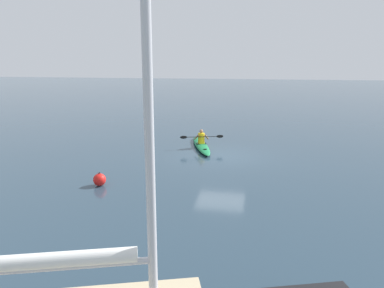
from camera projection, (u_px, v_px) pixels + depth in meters
The scene contains 4 objects.
ground_plane at pixel (221, 156), 18.51m from camera, with size 160.00×160.00×0.00m, color #283D4C.
kayak at pixel (201, 145), 20.24m from camera, with size 2.07×4.63×0.25m.
kayaker at pixel (201, 137), 20.08m from camera, with size 2.33×0.80×0.79m.
mooring_buoy_white_far at pixel (100, 180), 14.02m from camera, with size 0.50×0.50×0.54m.
Camera 1 is at (-1.92, 17.85, 4.78)m, focal length 33.56 mm.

